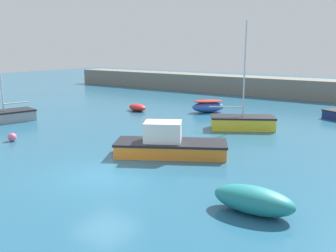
{
  "coord_description": "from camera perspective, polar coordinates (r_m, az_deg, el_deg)",
  "views": [
    {
      "loc": [
        10.71,
        -10.88,
        5.38
      ],
      "look_at": [
        -1.6,
        7.12,
        0.7
      ],
      "focal_mm": 40.0,
      "sensor_mm": 36.0,
      "label": 1
    }
  ],
  "objects": [
    {
      "name": "sailboat_twin_hulled",
      "position": [
        29.38,
        -23.69,
        1.38
      ],
      "size": [
        2.84,
        4.44,
        4.89
      ],
      "rotation": [
        0.0,
        0.0,
        4.46
      ],
      "color": "gray",
      "rests_on": "ground_plane"
    },
    {
      "name": "sailboat_tall_mast",
      "position": [
        25.06,
        11.26,
        0.59
      ],
      "size": [
        4.42,
        3.57,
        6.93
      ],
      "rotation": [
        0.0,
        0.0,
        0.53
      ],
      "color": "yellow",
      "rests_on": "ground_plane"
    },
    {
      "name": "mooring_buoy_pink",
      "position": [
        23.33,
        -22.65,
        -1.57
      ],
      "size": [
        0.48,
        0.48,
        0.48
      ],
      "primitive_type": "sphere",
      "color": "#EA668C",
      "rests_on": "ground_plane"
    },
    {
      "name": "ground_plane",
      "position": [
        16.22,
        -9.66,
        -7.82
      ],
      "size": [
        120.0,
        120.0,
        0.2
      ],
      "primitive_type": "cube",
      "color": "#235B7A"
    },
    {
      "name": "dinghy_near_pier",
      "position": [
        31.7,
        -4.68,
        2.85
      ],
      "size": [
        2.08,
        1.55,
        0.6
      ],
      "rotation": [
        0.0,
        0.0,
        2.87
      ],
      "color": "red",
      "rests_on": "ground_plane"
    },
    {
      "name": "rowboat_with_red_cover",
      "position": [
        31.1,
        6.13,
        3.06
      ],
      "size": [
        2.72,
        2.78,
        1.03
      ],
      "rotation": [
        0.0,
        0.0,
        3.95
      ],
      "color": "#2D56B7",
      "rests_on": "ground_plane"
    },
    {
      "name": "open_tender_yellow",
      "position": [
        12.79,
        12.88,
        -10.93
      ],
      "size": [
        2.78,
        1.32,
        0.88
      ],
      "rotation": [
        0.0,
        0.0,
        3.17
      ],
      "color": "teal",
      "rests_on": "ground_plane"
    },
    {
      "name": "harbor_breakwater",
      "position": [
        41.8,
        19.42,
        5.42
      ],
      "size": [
        60.91,
        3.39,
        2.0
      ],
      "primitive_type": "cube",
      "color": "slate",
      "rests_on": "ground_plane"
    },
    {
      "name": "motorboat_grey_hull",
      "position": [
        18.68,
        0.12,
        -2.79
      ],
      "size": [
        5.78,
        4.4,
        1.71
      ],
      "rotation": [
        0.0,
        0.0,
        0.51
      ],
      "color": "orange",
      "rests_on": "ground_plane"
    }
  ]
}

